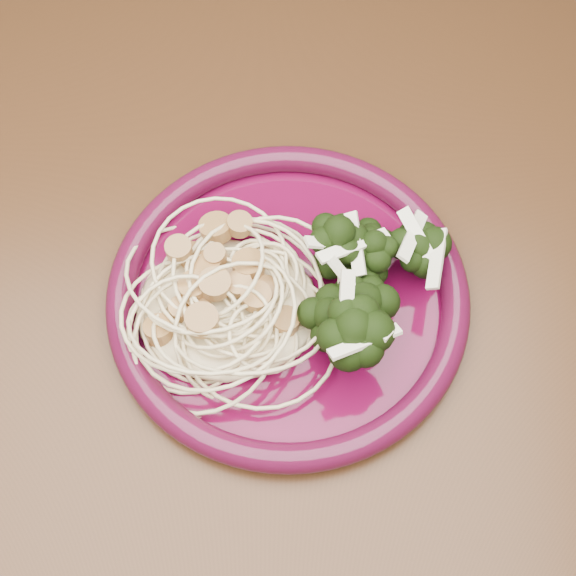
{
  "coord_description": "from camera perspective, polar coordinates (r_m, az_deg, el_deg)",
  "views": [
    {
      "loc": [
        -0.04,
        -0.2,
        1.25
      ],
      "look_at": [
        -0.03,
        0.05,
        0.77
      ],
      "focal_mm": 50.0,
      "sensor_mm": 36.0,
      "label": 1
    }
  ],
  "objects": [
    {
      "name": "onion_garnish",
      "position": [
        0.51,
        5.59,
        3.38
      ],
      "size": [
        0.08,
        0.1,
        0.05
      ],
      "primitive_type": null,
      "rotation": [
        0.0,
        0.0,
        0.24
      ],
      "color": "white",
      "rests_on": "broccoli_pile"
    },
    {
      "name": "dinner_plate",
      "position": [
        0.55,
        0.0,
        -0.53
      ],
      "size": [
        0.3,
        0.3,
        0.02
      ],
      "rotation": [
        0.0,
        0.0,
        0.24
      ],
      "color": "#4E0626",
      "rests_on": "dining_table"
    },
    {
      "name": "dining_table",
      "position": [
        0.63,
        3.05,
        -8.88
      ],
      "size": [
        1.2,
        0.8,
        0.75
      ],
      "color": "#472814",
      "rests_on": "ground"
    },
    {
      "name": "spaghetti_pile",
      "position": [
        0.54,
        -4.36,
        -1.02
      ],
      "size": [
        0.15,
        0.14,
        0.03
      ],
      "primitive_type": "ellipsoid",
      "rotation": [
        0.0,
        0.0,
        0.24
      ],
      "color": "beige",
      "rests_on": "dinner_plate"
    },
    {
      "name": "scallop_cluster",
      "position": [
        0.51,
        -4.61,
        0.64
      ],
      "size": [
        0.13,
        0.13,
        0.04
      ],
      "primitive_type": null,
      "rotation": [
        0.0,
        0.0,
        0.24
      ],
      "color": "#B08147",
      "rests_on": "spaghetti_pile"
    },
    {
      "name": "broccoli_pile",
      "position": [
        0.54,
        5.31,
        1.7
      ],
      "size": [
        0.12,
        0.16,
        0.05
      ],
      "primitive_type": "ellipsoid",
      "rotation": [
        0.0,
        0.0,
        0.24
      ],
      "color": "black",
      "rests_on": "dinner_plate"
    }
  ]
}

